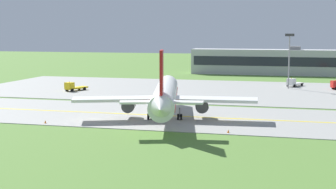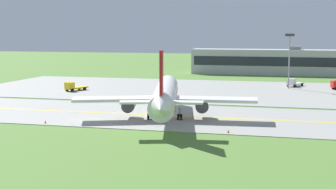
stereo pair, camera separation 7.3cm
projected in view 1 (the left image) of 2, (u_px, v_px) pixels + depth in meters
ground_plane at (159, 116)px, 93.95m from camera, size 500.00×500.00×0.00m
taxiway_strip at (159, 116)px, 93.94m from camera, size 240.00×28.00×0.10m
apron_pad at (240, 91)px, 131.76m from camera, size 140.00×52.00×0.10m
taxiway_centreline at (159, 115)px, 93.94m from camera, size 220.00×0.60×0.01m
airplane_lead at (165, 95)px, 90.57m from camera, size 32.11×39.31×12.70m
service_truck_fuel at (73, 87)px, 131.61m from camera, size 4.46×6.68×2.59m
service_truck_catering at (293, 83)px, 141.67m from camera, size 4.79×6.62×2.59m
terminal_building at (265, 62)px, 181.48m from camera, size 51.36×8.84×10.06m
apron_light_mast at (289, 54)px, 136.11m from camera, size 2.40×0.50×14.70m
traffic_cone_near_edge at (45, 122)px, 85.93m from camera, size 0.44×0.44×0.60m
traffic_cone_mid_edge at (228, 131)px, 77.90m from camera, size 0.44×0.44×0.60m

